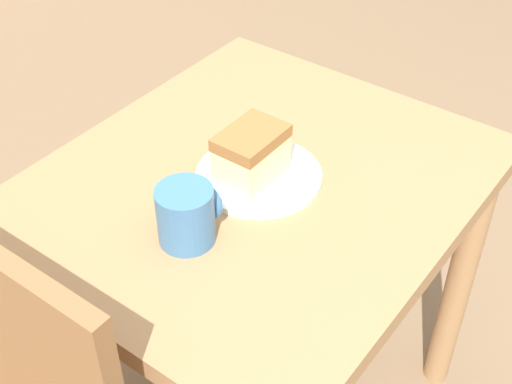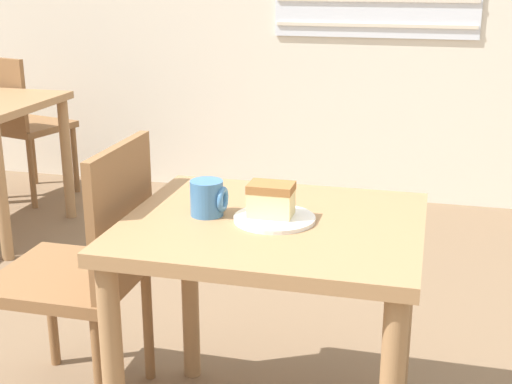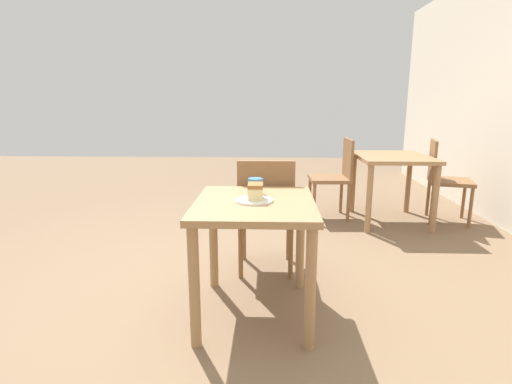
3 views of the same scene
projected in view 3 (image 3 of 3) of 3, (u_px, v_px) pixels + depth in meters
The scene contains 9 objects.
ground_plane at pixel (188, 302), 2.68m from camera, with size 14.00×14.00×0.00m, color #7A6047.
dining_table_near at pixel (255, 222), 2.42m from camera, with size 0.83×0.72×0.74m.
dining_table_far at pixel (392, 166), 4.34m from camera, with size 0.90×0.76×0.74m.
chair_near_window at pixel (266, 211), 3.05m from camera, with size 0.44×0.44×0.91m.
chair_far_corner at pixel (336, 175), 4.53m from camera, with size 0.45×0.45×0.91m.
chair_far_opposite at pixel (444, 177), 4.40m from camera, with size 0.53×0.53×0.91m.
plate at pixel (254, 200), 2.39m from camera, with size 0.23×0.23×0.01m.
cake_slice at pixel (255, 191), 2.39m from camera, with size 0.13×0.09×0.09m.
coffee_mug at pixel (255, 186), 2.56m from camera, with size 0.10×0.09×0.10m.
Camera 3 is at (2.43, 0.54, 1.33)m, focal length 28.00 mm.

